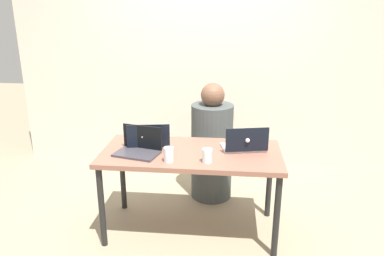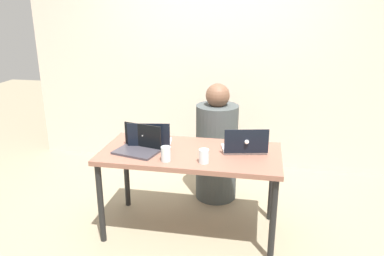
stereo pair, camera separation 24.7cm
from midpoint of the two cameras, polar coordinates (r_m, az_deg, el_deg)
name	(u,v)px [view 2 (the right image)]	position (r m, az deg, el deg)	size (l,w,h in m)	color
ground_plane	(191,229)	(3.41, 1.92, -15.15)	(12.00, 12.00, 0.00)	gray
back_wall	(216,65)	(4.44, 5.22, 9.55)	(4.50, 0.10, 2.43)	beige
desk	(190,160)	(3.10, 2.04, -4.88)	(1.47, 0.70, 0.74)	#8A5948
person_at_center	(217,149)	(3.73, 5.66, -3.17)	(0.46, 0.46, 1.18)	#414847
laptop_back_right	(245,146)	(3.10, 10.30, -2.81)	(0.39, 0.29, 0.22)	silver
laptop_back_left	(150,140)	(3.21, -4.23, -1.82)	(0.39, 0.28, 0.21)	silver
laptop_front_left	(138,146)	(3.07, -5.92, -2.80)	(0.39, 0.30, 0.21)	#39373E
water_glass_right	(204,157)	(2.85, 4.32, -4.47)	(0.08, 0.08, 0.11)	silver
water_glass_left	(166,155)	(2.87, -1.55, -4.15)	(0.08, 0.08, 0.12)	silver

